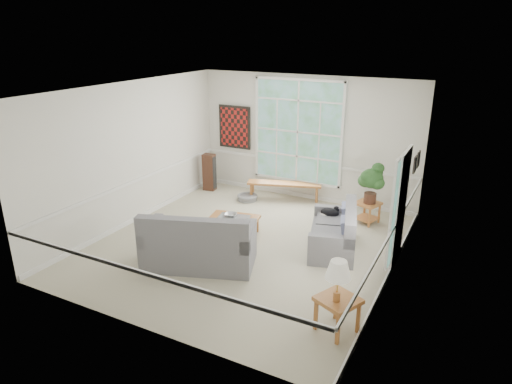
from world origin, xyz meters
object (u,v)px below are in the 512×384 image
(loveseat_front, at_px, (199,237))
(end_table, at_px, (367,212))
(coffee_table, at_px, (234,225))
(loveseat_right, at_px, (333,228))
(side_table, at_px, (337,314))

(loveseat_front, distance_m, end_table, 3.90)
(coffee_table, height_order, end_table, end_table)
(coffee_table, bearing_deg, end_table, 27.80)
(loveseat_right, xyz_separation_m, coffee_table, (-2.01, -0.27, -0.24))
(loveseat_right, bearing_deg, end_table, 64.32)
(coffee_table, height_order, side_table, side_table)
(loveseat_right, height_order, loveseat_front, loveseat_front)
(loveseat_right, distance_m, coffee_table, 2.04)
(loveseat_right, relative_size, end_table, 3.36)
(loveseat_right, xyz_separation_m, end_table, (0.27, 1.55, -0.19))
(loveseat_front, height_order, coffee_table, loveseat_front)
(loveseat_front, bearing_deg, end_table, 35.90)
(loveseat_front, height_order, end_table, loveseat_front)
(end_table, height_order, side_table, side_table)
(loveseat_front, height_order, side_table, loveseat_front)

